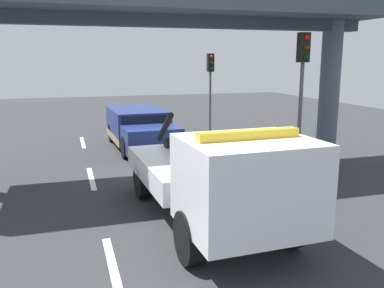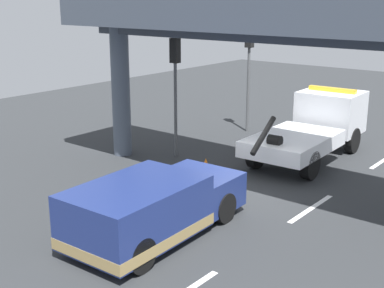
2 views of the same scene
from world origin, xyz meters
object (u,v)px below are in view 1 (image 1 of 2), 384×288
(towed_van_green, at_px, (140,129))
(traffic_light_near, at_px, (210,75))
(tow_truck_white, at_px, (217,178))
(traffic_light_far, at_px, (302,73))
(traffic_cone_orange, at_px, (224,164))

(towed_van_green, bearing_deg, traffic_light_near, 123.39)
(tow_truck_white, distance_m, traffic_light_near, 12.75)
(tow_truck_white, xyz_separation_m, traffic_light_far, (-3.45, 4.09, 2.07))
(towed_van_green, distance_m, traffic_light_far, 7.52)
(towed_van_green, distance_m, traffic_light_near, 5.38)
(traffic_light_far, relative_size, traffic_cone_orange, 7.88)
(towed_van_green, distance_m, traffic_cone_orange, 5.20)
(traffic_light_near, bearing_deg, tow_truck_white, -18.90)
(tow_truck_white, distance_m, traffic_light_far, 5.74)
(towed_van_green, relative_size, traffic_cone_orange, 9.25)
(tow_truck_white, bearing_deg, traffic_light_near, 161.10)
(traffic_light_far, bearing_deg, tow_truck_white, -49.85)
(tow_truck_white, bearing_deg, traffic_light_far, 130.15)
(traffic_light_far, bearing_deg, traffic_light_near, 180.00)
(tow_truck_white, distance_m, traffic_cone_orange, 4.92)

